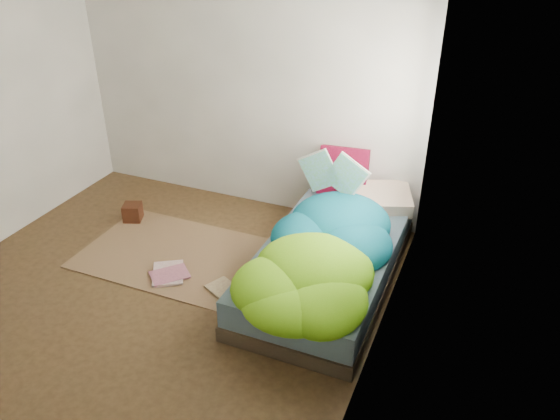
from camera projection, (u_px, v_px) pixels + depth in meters
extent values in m
cube|color=#3C2A17|center=(154.00, 294.00, 4.35)|extent=(3.50, 3.50, 0.00)
cube|color=#B4B3AB|center=(245.00, 77.00, 5.12)|extent=(3.50, 0.04, 2.60)
cube|color=#B4B3AB|center=(385.00, 188.00, 3.12)|extent=(0.04, 3.50, 2.60)
cube|color=white|center=(414.00, 121.00, 3.80)|extent=(0.01, 1.00, 1.20)
cube|color=#362B1D|center=(328.00, 274.00, 4.49)|extent=(1.00, 2.00, 0.12)
cube|color=#486374|center=(329.00, 257.00, 4.40)|extent=(0.98, 1.96, 0.22)
cube|color=brown|center=(175.00, 254.00, 4.84)|extent=(1.60, 1.10, 0.01)
cube|color=beige|center=(375.00, 199.00, 4.89)|extent=(0.73, 0.59, 0.14)
cube|color=#55051A|center=(343.00, 171.00, 5.03)|extent=(0.46, 0.19, 0.45)
cube|color=#34140B|center=(133.00, 212.00, 5.32)|extent=(0.22, 0.22, 0.17)
imported|color=silver|center=(153.00, 275.00, 4.54)|extent=(0.39, 0.42, 0.03)
imported|color=#B3677B|center=(166.00, 268.00, 4.62)|extent=(0.37, 0.38, 0.03)
imported|color=tan|center=(214.00, 295.00, 4.31)|extent=(0.34, 0.30, 0.02)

